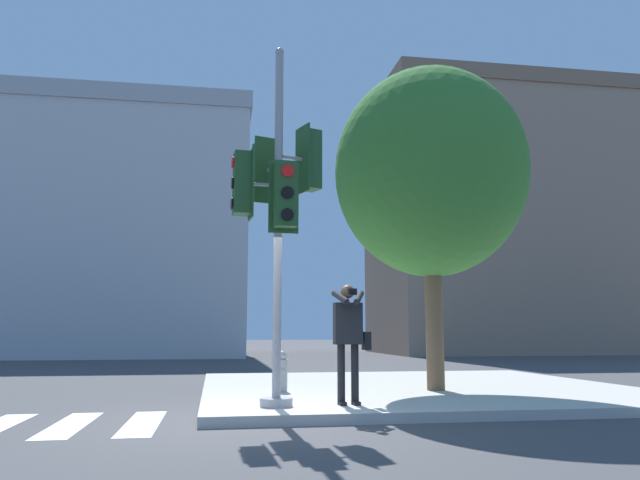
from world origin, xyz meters
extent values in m
plane|color=#424244|center=(0.00, 0.00, 0.00)|extent=(160.00, 160.00, 0.00)
cube|color=#BCB7AD|center=(3.50, 3.50, 0.07)|extent=(8.00, 8.00, 0.14)
cube|color=silver|center=(-1.20, 0.12, 0.00)|extent=(0.43, 2.33, 0.01)
cube|color=silver|center=(-2.09, 0.12, 0.00)|extent=(0.43, 2.33, 0.01)
cylinder|color=#939399|center=(0.54, 0.38, 0.20)|extent=(0.45, 0.45, 0.12)
cylinder|color=#939399|center=(0.54, 0.38, 2.76)|extent=(0.12, 0.12, 5.01)
sphere|color=#939399|center=(0.54, 0.38, 5.31)|extent=(0.13, 0.13, 0.13)
cylinder|color=#939399|center=(0.47, 0.60, 3.58)|extent=(0.16, 0.35, 0.05)
cube|color=#234C23|center=(0.37, 0.88, 3.58)|extent=(0.36, 0.33, 0.90)
cube|color=#234C23|center=(0.41, 0.76, 3.58)|extent=(0.40, 0.16, 1.02)
cylinder|color=red|center=(0.32, 1.01, 3.88)|extent=(0.17, 0.08, 0.17)
cylinder|color=black|center=(0.32, 1.01, 3.58)|extent=(0.17, 0.08, 0.17)
cylinder|color=black|center=(0.32, 1.01, 3.28)|extent=(0.17, 0.08, 0.17)
cylinder|color=#939399|center=(0.56, 0.15, 3.01)|extent=(0.08, 0.35, 0.05)
cube|color=#234C23|center=(0.59, -0.14, 3.01)|extent=(0.32, 0.27, 0.90)
cube|color=#234C23|center=(0.58, -0.01, 3.01)|extent=(0.42, 0.06, 1.02)
cylinder|color=red|center=(0.60, -0.28, 3.31)|extent=(0.17, 0.05, 0.17)
cylinder|color=black|center=(0.60, -0.28, 3.01)|extent=(0.17, 0.05, 0.17)
cylinder|color=black|center=(0.60, -0.28, 2.71)|extent=(0.17, 0.05, 0.17)
cylinder|color=#939399|center=(0.31, 0.36, 3.26)|extent=(0.35, 0.08, 0.05)
cube|color=#234C23|center=(0.02, 0.34, 3.26)|extent=(0.26, 0.32, 0.90)
cube|color=#234C23|center=(0.15, 0.35, 3.26)|extent=(0.06, 0.42, 1.02)
cylinder|color=red|center=(-0.12, 0.33, 3.56)|extent=(0.04, 0.17, 0.17)
cylinder|color=black|center=(-0.12, 0.33, 3.26)|extent=(0.04, 0.17, 0.17)
cylinder|color=black|center=(-0.12, 0.33, 2.96)|extent=(0.04, 0.17, 0.17)
cylinder|color=#939399|center=(0.76, 0.46, 3.71)|extent=(0.34, 0.17, 0.05)
cube|color=#234C23|center=(1.04, 0.57, 3.71)|extent=(0.33, 0.36, 0.90)
cube|color=#234C23|center=(0.91, 0.52, 3.71)|extent=(0.17, 0.40, 1.02)
cylinder|color=red|center=(1.17, 0.61, 4.01)|extent=(0.09, 0.17, 0.17)
cylinder|color=black|center=(1.17, 0.61, 3.71)|extent=(0.09, 0.17, 0.17)
cylinder|color=black|center=(1.17, 0.61, 3.41)|extent=(0.09, 0.17, 0.17)
cube|color=black|center=(1.48, 0.43, 0.17)|extent=(0.09, 0.24, 0.05)
cube|color=black|center=(1.68, 0.43, 0.17)|extent=(0.09, 0.24, 0.05)
cylinder|color=black|center=(1.48, 0.49, 0.56)|extent=(0.11, 0.11, 0.84)
cylinder|color=black|center=(1.68, 0.49, 0.56)|extent=(0.11, 0.11, 0.84)
cube|color=#232326|center=(1.58, 0.49, 1.28)|extent=(0.40, 0.22, 0.60)
sphere|color=brown|center=(1.58, 0.49, 1.74)|extent=(0.20, 0.20, 0.20)
cube|color=black|center=(1.58, 0.18, 1.72)|extent=(0.12, 0.10, 0.09)
cylinder|color=black|center=(1.58, 0.11, 1.72)|extent=(0.06, 0.08, 0.06)
cylinder|color=#232326|center=(1.45, 0.35, 1.65)|extent=(0.23, 0.35, 0.22)
cylinder|color=#232326|center=(1.72, 0.35, 1.65)|extent=(0.23, 0.35, 0.22)
cube|color=black|center=(1.86, 0.51, 1.03)|extent=(0.10, 0.20, 0.26)
cylinder|color=brown|center=(3.56, 2.34, 1.50)|extent=(0.31, 0.31, 2.72)
ellipsoid|color=#38752D|center=(3.56, 2.34, 4.10)|extent=(3.54, 3.54, 3.90)
cylinder|color=#99999E|center=(0.84, 2.54, 0.41)|extent=(0.20, 0.20, 0.54)
sphere|color=#99999E|center=(0.84, 2.54, 0.75)|extent=(0.18, 0.18, 0.18)
cylinder|color=#99999E|center=(0.84, 2.41, 0.47)|extent=(0.09, 0.06, 0.09)
cube|color=#BCBCC1|center=(-7.26, 24.24, 5.63)|extent=(16.62, 10.57, 11.26)
cube|color=#A3A3A8|center=(-7.26, 24.24, 11.66)|extent=(16.82, 10.77, 0.80)
cube|color=gray|center=(15.68, 23.91, 6.91)|extent=(14.26, 8.48, 13.82)
cube|color=#7A604C|center=(15.68, 23.91, 14.22)|extent=(14.46, 8.68, 0.80)
camera|label=1|loc=(-0.32, -8.41, 1.17)|focal=35.00mm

